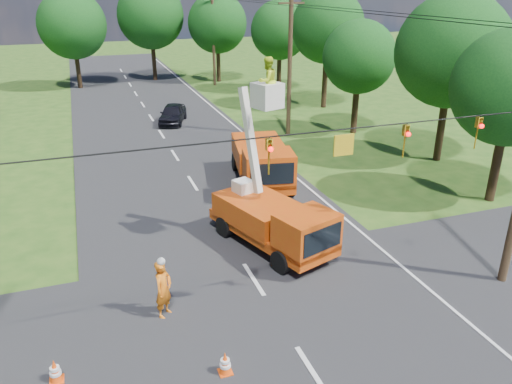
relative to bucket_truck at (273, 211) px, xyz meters
name	(u,v)px	position (x,y,z in m)	size (l,w,h in m)	color
ground	(175,156)	(-1.56, 12.91, -1.61)	(140.00, 140.00, 0.00)	#274D17
road_main	(175,156)	(-1.56, 12.91, -1.61)	(12.00, 100.00, 0.06)	black
road_cross	(285,330)	(-1.56, -5.09, -1.61)	(56.00, 10.00, 0.07)	black
edge_line	(259,147)	(4.04, 12.91, -1.61)	(0.12, 90.00, 0.02)	silver
bucket_truck	(273,211)	(0.00, 0.00, 0.00)	(3.87, 6.19, 7.55)	#C43B0D
second_truck	(262,161)	(1.95, 6.66, -0.33)	(3.61, 6.90, 2.46)	#C43B0D
ground_worker	(163,289)	(-4.94, -3.08, -0.62)	(0.72, 0.48, 1.99)	orange
distant_car	(173,114)	(-0.15, 20.92, -0.89)	(1.71, 4.25, 1.45)	black
traffic_cone_2	(299,243)	(0.87, -0.61, -1.25)	(0.38, 0.38, 0.71)	#F44B0C
traffic_cone_3	(251,213)	(-0.05, 2.67, -1.25)	(0.38, 0.38, 0.71)	#F44B0C
traffic_cone_4	(55,371)	(-8.23, -5.03, -1.25)	(0.38, 0.38, 0.71)	#F44B0C
traffic_cone_7	(273,158)	(3.71, 9.56, -1.25)	(0.38, 0.38, 0.71)	#F44B0C
traffic_cone_8	(225,363)	(-3.83, -6.26, -1.25)	(0.38, 0.38, 0.71)	#F44B0C
pole_right_mid	(290,62)	(6.94, 14.91, 3.49)	(1.80, 0.30, 10.00)	#4C3823
pole_right_far	(213,35)	(6.94, 34.91, 3.49)	(1.80, 0.30, 10.00)	#4C3823
signal_span	(364,142)	(0.67, -5.09, 4.27)	(18.00, 0.29, 1.07)	black
tree_right_a	(511,88)	(11.94, 0.91, 3.95)	(5.40, 5.40, 8.28)	#382616
tree_right_b	(452,51)	(13.44, 6.91, 4.82)	(6.40, 6.40, 9.65)	#382616
tree_right_c	(359,57)	(11.64, 13.91, 3.70)	(5.00, 5.00, 7.83)	#382616
tree_right_d	(328,27)	(13.24, 21.91, 5.06)	(6.00, 6.00, 9.70)	#382616
tree_right_e	(280,30)	(12.24, 29.91, 4.20)	(5.60, 5.60, 8.63)	#382616
tree_far_a	(72,25)	(-6.56, 37.91, 4.58)	(6.60, 6.60, 9.50)	#382616
tree_far_b	(151,16)	(1.44, 39.91, 5.20)	(7.00, 7.00, 10.32)	#382616
tree_far_c	(217,23)	(7.94, 36.91, 4.45)	(6.20, 6.20, 9.18)	#382616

